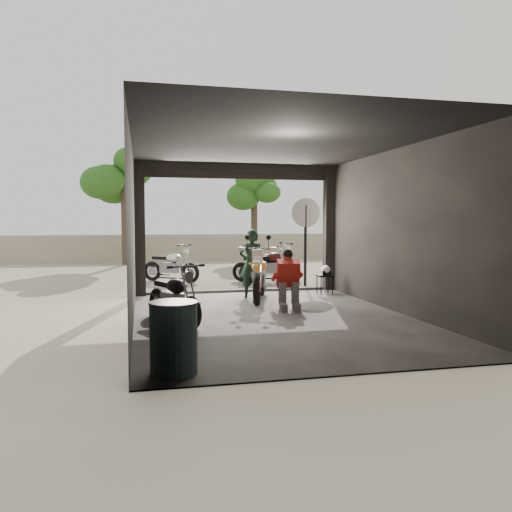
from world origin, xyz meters
name	(u,v)px	position (x,y,z in m)	size (l,w,h in m)	color
ground	(273,319)	(0.00, 0.00, 0.00)	(80.00, 80.00, 0.00)	#7A6D56
garage	(266,248)	(0.00, 0.55, 1.28)	(7.00, 7.13, 3.20)	#2D2B28
boundary_wall	(194,247)	(0.00, 14.00, 0.60)	(18.00, 0.30, 1.20)	gray
tree_left	(124,168)	(-3.00, 12.50, 3.99)	(2.20, 2.20, 5.60)	#382B1E
tree_right	(254,183)	(2.80, 14.00, 3.56)	(2.20, 2.20, 5.00)	#382B1E
main_bike	(259,273)	(0.24, 2.13, 0.62)	(0.77, 1.87, 1.25)	beige
left_bike	(174,293)	(-1.81, -0.01, 0.53)	(0.65, 1.57, 1.06)	black
outside_bike_a	(171,263)	(-1.52, 6.00, 0.56)	(0.69, 1.66, 1.13)	black
outside_bike_b	(271,263)	(1.31, 5.21, 0.58)	(0.71, 1.72, 1.17)	#360D0F
outside_bike_c	(263,264)	(1.13, 5.38, 0.55)	(0.67, 1.63, 1.10)	black
rider	(252,264)	(0.13, 2.46, 0.80)	(0.59, 0.38, 1.61)	black
mechanic	(289,281)	(0.54, 0.81, 0.59)	(0.60, 0.82, 1.18)	red
stool	(325,278)	(2.00, 2.64, 0.41)	(0.35, 0.35, 0.49)	black
helmet	(325,270)	(2.02, 2.64, 0.60)	(0.25, 0.26, 0.24)	silver
oil_drum	(174,339)	(-2.00, -3.00, 0.43)	(0.55, 0.55, 0.85)	#395A5F
sign_post	(306,227)	(2.07, 4.32, 1.64)	(0.81, 0.08, 2.43)	black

